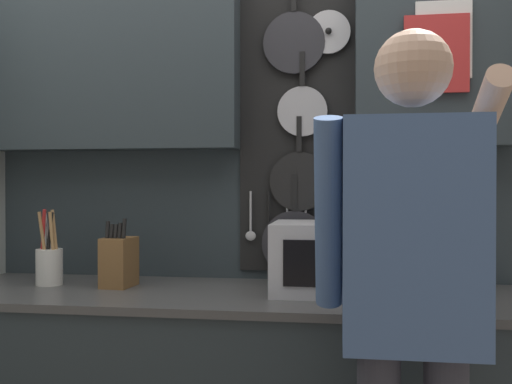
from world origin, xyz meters
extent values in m
cube|color=#4C4C4C|center=(0.00, 0.00, 0.87)|extent=(2.29, 0.67, 0.03)
cube|color=#2D383D|center=(0.00, 0.34, 1.19)|extent=(2.86, 0.04, 2.38)
cube|color=#2D383D|center=(-0.57, 0.24, 1.82)|extent=(1.12, 0.16, 0.73)
cube|color=#2D383D|center=(0.81, 0.24, 1.82)|extent=(0.64, 0.16, 0.73)
cube|color=black|center=(0.24, 0.31, 1.55)|extent=(0.50, 0.01, 1.24)
cylinder|color=#2D2D33|center=(0.23, 0.29, 1.92)|extent=(0.27, 0.02, 0.27)
cylinder|color=#B7B7BC|center=(0.26, 0.29, 1.62)|extent=(0.22, 0.02, 0.22)
cube|color=black|center=(0.26, 0.28, 1.80)|extent=(0.02, 0.02, 0.15)
cylinder|color=black|center=(0.25, 0.29, 1.32)|extent=(0.26, 0.02, 0.26)
cube|color=black|center=(0.25, 0.28, 1.52)|extent=(0.02, 0.02, 0.15)
cylinder|color=#2D2D33|center=(0.23, 0.29, 1.05)|extent=(0.29, 0.02, 0.29)
cube|color=black|center=(0.23, 0.28, 1.27)|extent=(0.02, 0.02, 0.16)
cylinder|color=silver|center=(0.38, 0.29, 1.96)|extent=(0.19, 0.01, 0.19)
sphere|color=black|center=(0.38, 0.27, 1.96)|extent=(0.03, 0.03, 0.03)
cylinder|color=silver|center=(0.04, 0.29, 1.18)|extent=(0.01, 0.01, 0.18)
ellipsoid|color=silver|center=(0.04, 0.29, 1.08)|extent=(0.05, 0.01, 0.04)
cylinder|color=black|center=(0.12, 0.29, 1.18)|extent=(0.01, 0.01, 0.20)
ellipsoid|color=black|center=(0.12, 0.29, 1.06)|extent=(0.05, 0.01, 0.05)
cylinder|color=silver|center=(0.20, 0.29, 1.16)|extent=(0.01, 0.01, 0.23)
ellipsoid|color=silver|center=(0.20, 0.29, 1.03)|extent=(0.04, 0.01, 0.04)
cylinder|color=silver|center=(0.28, 0.29, 1.16)|extent=(0.01, 0.01, 0.22)
ellipsoid|color=silver|center=(0.28, 0.29, 1.04)|extent=(0.06, 0.01, 0.05)
cylinder|color=silver|center=(0.36, 0.29, 1.18)|extent=(0.01, 0.01, 0.20)
ellipsoid|color=silver|center=(0.36, 0.29, 1.06)|extent=(0.05, 0.01, 0.04)
cylinder|color=red|center=(0.44, 0.29, 1.16)|extent=(0.01, 0.01, 0.23)
ellipsoid|color=red|center=(0.44, 0.29, 1.03)|extent=(0.05, 0.01, 0.05)
cube|color=white|center=(0.83, 0.15, 1.87)|extent=(0.21, 0.02, 0.31)
cube|color=red|center=(0.80, 0.14, 1.82)|extent=(0.25, 0.02, 0.31)
cube|color=silver|center=(0.41, 0.04, 1.02)|extent=(0.48, 0.36, 0.27)
cube|color=black|center=(0.36, -0.14, 1.02)|extent=(0.27, 0.01, 0.17)
cube|color=#333338|center=(0.58, -0.14, 1.02)|extent=(0.11, 0.01, 0.20)
cube|color=brown|center=(-0.47, 0.04, 0.99)|extent=(0.12, 0.16, 0.20)
cylinder|color=black|center=(-0.50, 0.01, 1.12)|extent=(0.02, 0.03, 0.07)
cylinder|color=black|center=(-0.49, 0.01, 1.11)|extent=(0.02, 0.03, 0.06)
cylinder|color=black|center=(-0.47, 0.01, 1.11)|extent=(0.02, 0.03, 0.06)
cylinder|color=black|center=(-0.45, 0.01, 1.12)|extent=(0.02, 0.03, 0.06)
cylinder|color=black|center=(-0.43, 0.01, 1.13)|extent=(0.02, 0.03, 0.08)
cylinder|color=white|center=(-0.77, 0.04, 0.96)|extent=(0.11, 0.11, 0.15)
cylinder|color=red|center=(-0.80, 0.04, 1.07)|extent=(0.05, 0.06, 0.26)
cylinder|color=silver|center=(-0.78, 0.05, 1.06)|extent=(0.06, 0.02, 0.24)
cylinder|color=black|center=(-0.78, 0.04, 1.07)|extent=(0.03, 0.04, 0.24)
cylinder|color=tan|center=(-0.75, 0.05, 1.07)|extent=(0.05, 0.04, 0.25)
cylinder|color=tan|center=(-0.75, 0.03, 1.07)|extent=(0.05, 0.03, 0.25)
cylinder|color=silver|center=(-0.79, 0.04, 1.04)|extent=(0.02, 0.03, 0.20)
cylinder|color=tan|center=(-0.79, 0.03, 1.07)|extent=(0.03, 0.04, 0.25)
cube|color=#4C6B9E|center=(0.62, -0.57, 1.17)|extent=(0.38, 0.22, 0.64)
sphere|color=#DBAD8E|center=(0.62, -0.57, 1.62)|extent=(0.21, 0.21, 0.21)
cylinder|color=#4C6B9E|center=(0.39, -0.53, 1.21)|extent=(0.08, 0.25, 0.56)
cylinder|color=#DBAD8E|center=(0.85, -0.32, 1.46)|extent=(0.08, 0.54, 0.33)
camera|label=1|loc=(0.42, -2.18, 1.30)|focal=40.00mm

